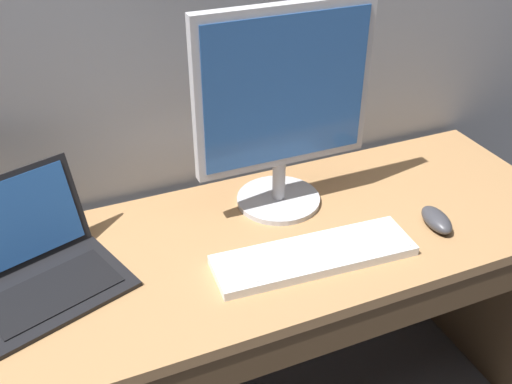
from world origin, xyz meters
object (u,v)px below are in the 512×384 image
(wired_keyboard, at_px, (314,255))
(computer_mouse, at_px, (437,220))
(external_monitor, at_px, (283,104))
(laptop_black, at_px, (36,262))

(wired_keyboard, distance_m, computer_mouse, 0.34)
(computer_mouse, bearing_deg, external_monitor, 149.80)
(external_monitor, relative_size, computer_mouse, 4.68)
(laptop_black, bearing_deg, external_monitor, 5.67)
(wired_keyboard, bearing_deg, laptop_black, 163.71)
(laptop_black, bearing_deg, computer_mouse, -10.80)
(computer_mouse, bearing_deg, wired_keyboard, -173.91)
(computer_mouse, bearing_deg, laptop_black, 176.08)
(laptop_black, distance_m, wired_keyboard, 0.62)
(wired_keyboard, bearing_deg, computer_mouse, -0.79)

